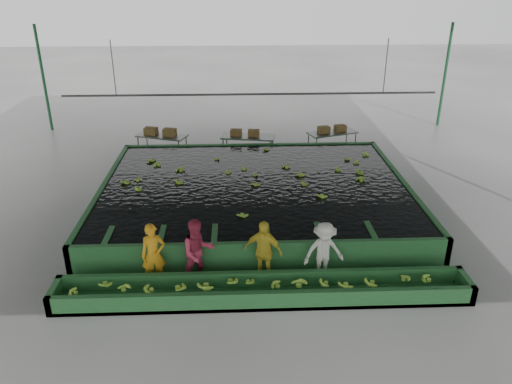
{
  "coord_description": "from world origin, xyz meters",
  "views": [
    {
      "loc": [
        -0.58,
        -13.52,
        7.3
      ],
      "look_at": [
        0.0,
        0.5,
        1.0
      ],
      "focal_mm": 35.0,
      "sensor_mm": 36.0,
      "label": 1
    }
  ],
  "objects_px": {
    "packing_table_right": "(332,142)",
    "box_stack_mid": "(245,136)",
    "worker_b": "(198,252)",
    "box_stack_left": "(161,135)",
    "flotation_tank": "(255,195)",
    "sorting_trough": "(263,290)",
    "worker_c": "(263,252)",
    "worker_d": "(324,252)",
    "box_stack_right": "(332,132)",
    "worker_a": "(154,255)",
    "packing_table_mid": "(248,147)",
    "packing_table_left": "(163,146)"
  },
  "relations": [
    {
      "from": "flotation_tank",
      "to": "box_stack_mid",
      "type": "distance_m",
      "value": 4.74
    },
    {
      "from": "worker_a",
      "to": "worker_b",
      "type": "distance_m",
      "value": 1.1
    },
    {
      "from": "sorting_trough",
      "to": "box_stack_left",
      "type": "bearing_deg",
      "value": 110.12
    },
    {
      "from": "worker_c",
      "to": "worker_b",
      "type": "bearing_deg",
      "value": -159.2
    },
    {
      "from": "worker_c",
      "to": "box_stack_mid",
      "type": "bearing_deg",
      "value": 112.49
    },
    {
      "from": "worker_a",
      "to": "box_stack_right",
      "type": "relative_size",
      "value": 1.34
    },
    {
      "from": "worker_a",
      "to": "box_stack_left",
      "type": "relative_size",
      "value": 1.23
    },
    {
      "from": "worker_a",
      "to": "worker_d",
      "type": "relative_size",
      "value": 1.03
    },
    {
      "from": "worker_d",
      "to": "box_stack_left",
      "type": "xyz_separation_m",
      "value": [
        -5.32,
        9.44,
        0.14
      ]
    },
    {
      "from": "worker_a",
      "to": "packing_table_right",
      "type": "relative_size",
      "value": 0.79
    },
    {
      "from": "worker_b",
      "to": "box_stack_mid",
      "type": "xyz_separation_m",
      "value": [
        1.36,
        9.0,
        0.12
      ]
    },
    {
      "from": "worker_a",
      "to": "worker_b",
      "type": "relative_size",
      "value": 0.94
    },
    {
      "from": "worker_a",
      "to": "packing_table_mid",
      "type": "height_order",
      "value": "worker_a"
    },
    {
      "from": "box_stack_right",
      "to": "flotation_tank",
      "type": "bearing_deg",
      "value": -123.77
    },
    {
      "from": "packing_table_mid",
      "to": "packing_table_right",
      "type": "relative_size",
      "value": 1.05
    },
    {
      "from": "sorting_trough",
      "to": "worker_c",
      "type": "relative_size",
      "value": 5.89
    },
    {
      "from": "sorting_trough",
      "to": "worker_a",
      "type": "height_order",
      "value": "worker_a"
    },
    {
      "from": "sorting_trough",
      "to": "packing_table_right",
      "type": "distance_m",
      "value": 10.91
    },
    {
      "from": "sorting_trough",
      "to": "worker_b",
      "type": "height_order",
      "value": "worker_b"
    },
    {
      "from": "sorting_trough",
      "to": "packing_table_mid",
      "type": "xyz_separation_m",
      "value": [
        -0.08,
        9.77,
        0.25
      ]
    },
    {
      "from": "sorting_trough",
      "to": "packing_table_right",
      "type": "xyz_separation_m",
      "value": [
        3.52,
        10.33,
        0.23
      ]
    },
    {
      "from": "packing_table_mid",
      "to": "box_stack_right",
      "type": "xyz_separation_m",
      "value": [
        3.58,
        0.55,
        0.45
      ]
    },
    {
      "from": "worker_c",
      "to": "packing_table_right",
      "type": "distance_m",
      "value": 10.15
    },
    {
      "from": "flotation_tank",
      "to": "box_stack_left",
      "type": "bearing_deg",
      "value": 126.13
    },
    {
      "from": "sorting_trough",
      "to": "box_stack_mid",
      "type": "relative_size",
      "value": 8.42
    },
    {
      "from": "packing_table_mid",
      "to": "worker_b",
      "type": "bearing_deg",
      "value": -99.46
    },
    {
      "from": "flotation_tank",
      "to": "box_stack_left",
      "type": "xyz_separation_m",
      "value": [
        -3.75,
        5.14,
        0.49
      ]
    },
    {
      "from": "sorting_trough",
      "to": "worker_d",
      "type": "xyz_separation_m",
      "value": [
        1.57,
        0.8,
        0.55
      ]
    },
    {
      "from": "box_stack_left",
      "to": "flotation_tank",
      "type": "bearing_deg",
      "value": -53.87
    },
    {
      "from": "box_stack_left",
      "to": "worker_b",
      "type": "bearing_deg",
      "value": -77.05
    },
    {
      "from": "worker_a",
      "to": "box_stack_mid",
      "type": "xyz_separation_m",
      "value": [
        2.46,
        9.0,
        0.17
      ]
    },
    {
      "from": "worker_b",
      "to": "packing_table_right",
      "type": "distance_m",
      "value": 10.81
    },
    {
      "from": "flotation_tank",
      "to": "packing_table_mid",
      "type": "height_order",
      "value": "packing_table_mid"
    },
    {
      "from": "worker_c",
      "to": "box_stack_left",
      "type": "bearing_deg",
      "value": 132.69
    },
    {
      "from": "flotation_tank",
      "to": "box_stack_left",
      "type": "relative_size",
      "value": 7.43
    },
    {
      "from": "sorting_trough",
      "to": "box_stack_mid",
      "type": "distance_m",
      "value": 9.83
    },
    {
      "from": "packing_table_right",
      "to": "box_stack_left",
      "type": "height_order",
      "value": "box_stack_left"
    },
    {
      "from": "packing_table_mid",
      "to": "box_stack_mid",
      "type": "distance_m",
      "value": 0.52
    },
    {
      "from": "packing_table_left",
      "to": "box_stack_mid",
      "type": "bearing_deg",
      "value": -6.69
    },
    {
      "from": "flotation_tank",
      "to": "box_stack_right",
      "type": "distance_m",
      "value": 6.3
    },
    {
      "from": "packing_table_right",
      "to": "box_stack_mid",
      "type": "relative_size",
      "value": 1.76
    },
    {
      "from": "worker_a",
      "to": "worker_d",
      "type": "height_order",
      "value": "worker_a"
    },
    {
      "from": "box_stack_left",
      "to": "box_stack_mid",
      "type": "bearing_deg",
      "value": -7.05
    },
    {
      "from": "worker_a",
      "to": "box_stack_right",
      "type": "height_order",
      "value": "worker_a"
    },
    {
      "from": "worker_d",
      "to": "box_stack_right",
      "type": "relative_size",
      "value": 1.3
    },
    {
      "from": "worker_c",
      "to": "box_stack_left",
      "type": "height_order",
      "value": "worker_c"
    },
    {
      "from": "worker_b",
      "to": "box_stack_left",
      "type": "bearing_deg",
      "value": 80.11
    },
    {
      "from": "box_stack_mid",
      "to": "box_stack_right",
      "type": "distance_m",
      "value": 3.75
    },
    {
      "from": "sorting_trough",
      "to": "worker_b",
      "type": "distance_m",
      "value": 1.88
    },
    {
      "from": "packing_table_right",
      "to": "box_stack_left",
      "type": "xyz_separation_m",
      "value": [
        -7.27,
        -0.09,
        0.47
      ]
    }
  ]
}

